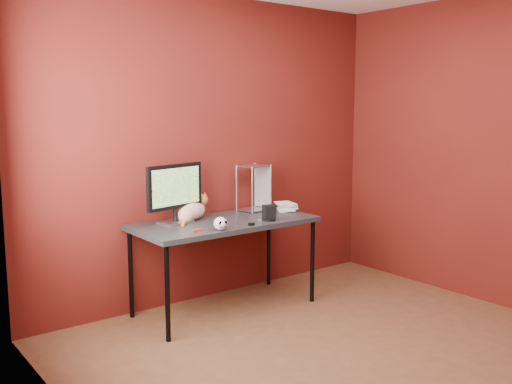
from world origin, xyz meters
TOP-DOWN VIEW (x-y plane):
  - room at (0.00, 0.00)m, footprint 3.52×3.52m
  - desk at (-0.15, 1.37)m, footprint 1.50×0.70m
  - monitor at (-0.52, 1.51)m, footprint 0.54×0.23m
  - cat at (-0.35, 1.55)m, footprint 0.39×0.32m
  - skull_mug at (-0.39, 1.08)m, footprint 0.10×0.11m
  - speaker at (0.14, 1.15)m, footprint 0.11×0.11m
  - book_stack at (0.48, 1.46)m, footprint 0.24×0.25m
  - wire_rack at (0.31, 1.59)m, footprint 0.27×0.23m
  - pocket_knife at (-0.55, 1.15)m, footprint 0.08×0.03m
  - black_gadget at (-0.10, 1.08)m, footprint 0.05×0.03m
  - washer at (0.09, 1.20)m, footprint 0.05×0.05m

SIDE VIEW (x-z plane):
  - desk at x=-0.15m, z-range 0.32..1.07m
  - washer at x=0.09m, z-range 0.75..0.75m
  - pocket_knife at x=-0.55m, z-range 0.75..0.77m
  - black_gadget at x=-0.10m, z-range 0.75..0.77m
  - skull_mug at x=-0.39m, z-range 0.75..0.85m
  - speaker at x=0.14m, z-range 0.75..0.87m
  - cat at x=-0.35m, z-range 0.72..0.93m
  - wire_rack at x=0.31m, z-range 0.75..1.16m
  - monitor at x=-0.52m, z-range 0.78..1.25m
  - book_stack at x=0.48m, z-range 0.75..1.56m
  - room at x=0.00m, z-range 0.14..2.75m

